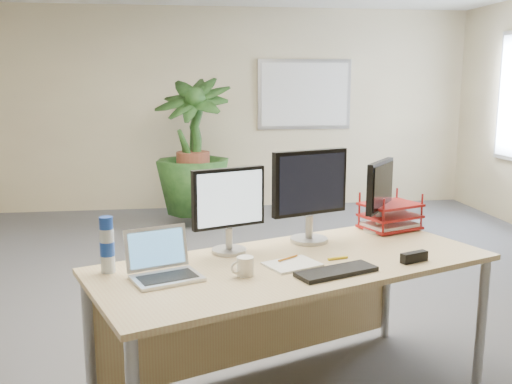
{
  "coord_description": "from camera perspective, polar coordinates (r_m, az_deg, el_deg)",
  "views": [
    {
      "loc": [
        -0.56,
        -3.81,
        1.72
      ],
      "look_at": [
        0.02,
        0.35,
        0.9
      ],
      "focal_mm": 40.0,
      "sensor_mm": 36.0,
      "label": 1
    }
  ],
  "objects": [
    {
      "name": "orange_pen",
      "position": [
        2.98,
        3.2,
        -6.62
      ],
      "size": [
        0.12,
        0.09,
        0.01
      ],
      "primitive_type": "cylinder",
      "rotation": [
        0.0,
        1.57,
        0.61
      ],
      "color": "orange",
      "rests_on": "spiral_notebook"
    },
    {
      "name": "spiral_notebook",
      "position": [
        2.93,
        3.64,
        -7.23
      ],
      "size": [
        0.32,
        0.28,
        0.01
      ],
      "primitive_type": "cube",
      "rotation": [
        0.0,
        0.0,
        0.41
      ],
      "color": "white",
      "rests_on": "desk"
    },
    {
      "name": "monitor_left",
      "position": [
        3.08,
        -2.74,
        -1.25
      ],
      "size": [
        0.4,
        0.19,
        0.47
      ],
      "color": "#A4A4A9",
      "rests_on": "desk"
    },
    {
      "name": "desk",
      "position": [
        3.14,
        2.7,
        -9.32
      ],
      "size": [
        2.26,
        1.56,
        0.8
      ],
      "color": "tan",
      "rests_on": "floor"
    },
    {
      "name": "laptop",
      "position": [
        2.78,
        -9.35,
        -7.19
      ],
      "size": [
        0.39,
        0.37,
        0.22
      ],
      "color": "silver",
      "rests_on": "desk"
    },
    {
      "name": "keyboard",
      "position": [
        2.82,
        8.05,
        -7.88
      ],
      "size": [
        0.44,
        0.28,
        0.02
      ],
      "primitive_type": "cube",
      "rotation": [
        0.0,
        0.0,
        0.36
      ],
      "color": "black",
      "rests_on": "desk"
    },
    {
      "name": "yellow_highlighter",
      "position": [
        3.04,
        8.18,
        -6.56
      ],
      "size": [
        0.11,
        0.04,
        0.02
      ],
      "primitive_type": "cylinder",
      "rotation": [
        0.0,
        1.57,
        0.22
      ],
      "color": "yellow",
      "rests_on": "desk"
    },
    {
      "name": "back_wall",
      "position": [
        7.84,
        -3.88,
        8.23
      ],
      "size": [
        7.0,
        0.04,
        2.7
      ],
      "primitive_type": "cube",
      "color": "tan",
      "rests_on": "floor"
    },
    {
      "name": "water_bottle",
      "position": [
        2.88,
        -14.66,
        -5.24
      ],
      "size": [
        0.07,
        0.07,
        0.28
      ],
      "color": "silver",
      "rests_on": "desk"
    },
    {
      "name": "floor_plant",
      "position": [
        6.9,
        -6.3,
        2.81
      ],
      "size": [
        1.11,
        1.11,
        1.5
      ],
      "primitive_type": "imported",
      "rotation": [
        0.0,
        0.0,
        -0.42
      ],
      "color": "#133413",
      "rests_on": "floor"
    },
    {
      "name": "whiteboard",
      "position": [
        7.97,
        4.87,
        9.7
      ],
      "size": [
        1.3,
        0.04,
        0.95
      ],
      "color": "#B7B7BC",
      "rests_on": "back_wall"
    },
    {
      "name": "stapler",
      "position": [
        3.08,
        15.53,
        -6.28
      ],
      "size": [
        0.16,
        0.1,
        0.05
      ],
      "primitive_type": "cube",
      "rotation": [
        0.0,
        0.0,
        0.36
      ],
      "color": "black",
      "rests_on": "desk"
    },
    {
      "name": "coffee_mug",
      "position": [
        2.76,
        -1.16,
        -7.43
      ],
      "size": [
        0.12,
        0.08,
        0.09
      ],
      "color": "white",
      "rests_on": "desk"
    },
    {
      "name": "monitor_right",
      "position": [
        3.29,
        5.42,
        0.22
      ],
      "size": [
        0.47,
        0.22,
        0.54
      ],
      "color": "#A4A4A9",
      "rests_on": "desk"
    },
    {
      "name": "floor",
      "position": [
        4.21,
        0.35,
        -13.09
      ],
      "size": [
        8.0,
        8.0,
        0.0
      ],
      "primitive_type": "plane",
      "color": "#49494E",
      "rests_on": "ground"
    },
    {
      "name": "monitor_dark",
      "position": [
        3.59,
        12.29,
        0.07
      ],
      "size": [
        0.27,
        0.34,
        0.44
      ],
      "color": "#A4A4A9",
      "rests_on": "desk"
    },
    {
      "name": "letter_tray",
      "position": [
        3.7,
        13.25,
        -2.54
      ],
      "size": [
        0.41,
        0.36,
        0.16
      ],
      "color": "maroon",
      "rests_on": "desk"
    }
  ]
}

